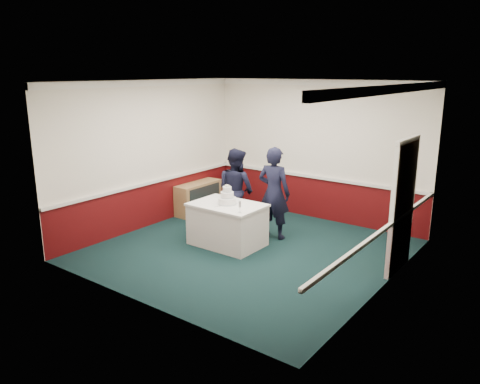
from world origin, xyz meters
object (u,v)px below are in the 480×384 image
Objects in this scene: wedding_cake at (227,198)px; person_man at (236,190)px; sideboard at (198,198)px; champagne_flute at (240,205)px; cake_knife at (219,206)px; person_woman at (274,193)px; cake_table at (227,224)px.

person_man is (-0.38, 0.77, -0.06)m from wedding_cake.
wedding_cake is at bearing 124.61° from person_man.
champagne_flute reaches higher than sideboard.
champagne_flute is 1.37m from person_man.
champagne_flute is at bearing -29.25° from wedding_cake.
person_man reaches higher than wedding_cake.
cake_knife is (1.77, -1.41, 0.44)m from sideboard.
cake_knife is at bearing 118.18° from person_man.
person_woman reaches higher than wedding_cake.
person_woman reaches higher than sideboard.
sideboard is 2.80m from champagne_flute.
person_woman reaches higher than champagne_flute.
person_woman is (0.47, 0.85, -0.00)m from wedding_cake.
champagne_flute is 0.11× the size of person_woman.
person_man reaches higher than champagne_flute.
cake_knife is 0.13× the size of person_man.
person_man is (-0.88, 1.05, -0.08)m from champagne_flute.
person_man is at bearing 116.34° from wedding_cake.
wedding_cake is 0.57m from champagne_flute.
wedding_cake is at bearing 54.11° from person_woman.
cake_knife is (-0.03, -0.20, 0.39)m from cake_table.
wedding_cake is 0.86m from person_man.
cake_knife is at bearing 57.65° from person_woman.
champagne_flute is 1.13m from person_woman.
wedding_cake is 0.22× the size of person_man.
cake_table is 0.78m from champagne_flute.
wedding_cake is at bearing -33.94° from sideboard.
sideboard is at bearing 154.16° from cake_knife.
cake_table reaches higher than sideboard.
person_woman is (0.47, 0.85, 0.49)m from cake_table.
cake_table is at bearing 54.11° from person_woman.
cake_table is 6.44× the size of champagne_flute.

